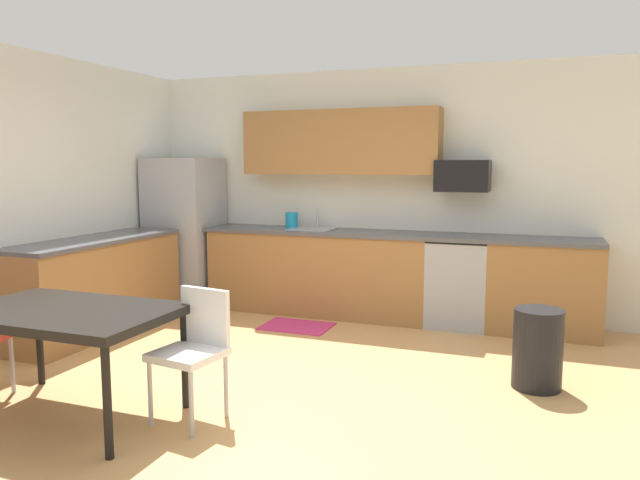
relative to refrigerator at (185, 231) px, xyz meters
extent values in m
plane|color=tan|center=(2.18, -2.22, -0.87)|extent=(12.00, 12.00, 0.00)
cube|color=silver|center=(2.18, 0.43, 0.48)|extent=(5.80, 0.10, 2.70)
cube|color=olive|center=(1.67, 0.08, -0.42)|extent=(2.49, 0.60, 0.90)
cube|color=olive|center=(4.05, 0.08, -0.42)|extent=(1.06, 0.60, 0.90)
cube|color=olive|center=(-0.12, -1.42, -0.42)|extent=(0.60, 2.00, 0.90)
cube|color=#4C4C51|center=(2.18, 0.08, 0.05)|extent=(4.80, 0.64, 0.04)
cube|color=#4C4C51|center=(-0.12, -1.42, 0.05)|extent=(0.64, 2.00, 0.04)
cube|color=olive|center=(1.88, 0.21, 1.03)|extent=(2.20, 0.34, 0.70)
cube|color=#9EA0A5|center=(0.00, 0.00, 0.00)|extent=(0.76, 0.70, 1.73)
cube|color=#999BA0|center=(3.22, 0.08, -0.43)|extent=(0.60, 0.60, 0.88)
cube|color=black|center=(3.22, 0.08, 0.03)|extent=(0.60, 0.60, 0.03)
cube|color=black|center=(3.22, 0.18, 0.68)|extent=(0.54, 0.36, 0.32)
cube|color=#A5A8AD|center=(1.59, 0.08, 0.01)|extent=(0.48, 0.40, 0.14)
cylinder|color=#B2B5BA|center=(1.59, 0.26, 0.17)|extent=(0.02, 0.02, 0.24)
cube|color=black|center=(1.12, -3.13, -0.17)|extent=(1.40, 0.90, 0.06)
cylinder|color=black|center=(1.76, -3.52, -0.53)|extent=(0.05, 0.05, 0.67)
cylinder|color=black|center=(0.48, -2.74, -0.53)|extent=(0.05, 0.05, 0.67)
cylinder|color=black|center=(1.76, -2.74, -0.53)|extent=(0.05, 0.05, 0.67)
cube|color=white|center=(1.91, -2.93, -0.42)|extent=(0.45, 0.45, 0.05)
cube|color=white|center=(1.94, -2.75, -0.22)|extent=(0.38, 0.10, 0.40)
cylinder|color=#B2B2B7|center=(1.72, -3.07, -0.65)|extent=(0.03, 0.03, 0.42)
cylinder|color=#B2B2B7|center=(2.05, -3.12, -0.65)|extent=(0.03, 0.03, 0.42)
cylinder|color=#B2B2B7|center=(1.77, -2.74, -0.65)|extent=(0.03, 0.03, 0.42)
cylinder|color=#B2B2B7|center=(2.10, -2.79, -0.65)|extent=(0.03, 0.03, 0.42)
cylinder|color=#B2B2B7|center=(0.43, -2.95, -0.65)|extent=(0.03, 0.03, 0.42)
cylinder|color=black|center=(4.02, -1.51, -0.57)|extent=(0.36, 0.36, 0.60)
cube|color=#CC3372|center=(1.68, -0.57, -0.86)|extent=(0.70, 0.50, 0.01)
cylinder|color=#198CBF|center=(1.33, 0.13, 0.15)|extent=(0.14, 0.14, 0.20)
camera|label=1|loc=(4.02, -6.14, 0.80)|focal=33.83mm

